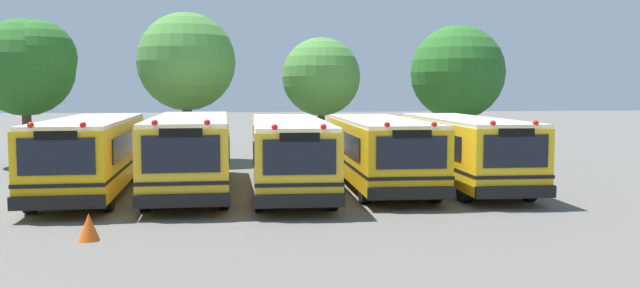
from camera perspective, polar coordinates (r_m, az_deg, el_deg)
name	(u,v)px	position (r m, az deg, el deg)	size (l,w,h in m)	color
ground_plane	(287,190)	(23.50, -2.86, -3.92)	(160.00, 160.00, 0.00)	#595651
school_bus_0	(92,152)	(23.78, -18.99, -0.67)	(2.74, 10.29, 2.66)	yellow
school_bus_1	(191,150)	(23.40, -11.02, -0.51)	(2.75, 10.58, 2.71)	yellow
school_bus_2	(289,151)	(23.18, -2.70, -0.63)	(2.72, 10.97, 2.60)	yellow
school_bus_3	(379,149)	(24.02, 5.11, -0.47)	(2.78, 9.84, 2.59)	yellow
school_bus_4	(463,148)	(24.71, 12.18, -0.37)	(2.64, 9.89, 2.62)	yellow
tree_0	(29,65)	(33.55, -23.68, 6.26)	(4.64, 4.49, 6.78)	#4C3823
tree_1	(185,60)	(32.68, -11.48, 7.09)	(4.70, 4.70, 7.21)	#4C3823
tree_2	(320,77)	(32.90, 0.01, 5.80)	(3.86, 3.86, 6.07)	#4C3823
tree_3	(456,73)	(35.15, 11.62, 5.98)	(4.87, 4.87, 6.82)	#4C3823
traffic_cone	(89,227)	(16.50, -19.20, -6.73)	(0.49, 0.49, 0.65)	#EA5914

